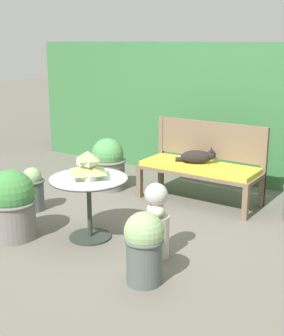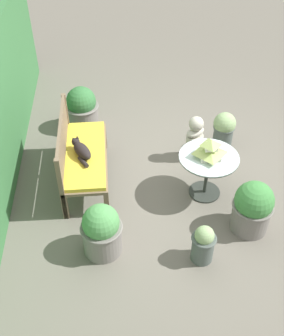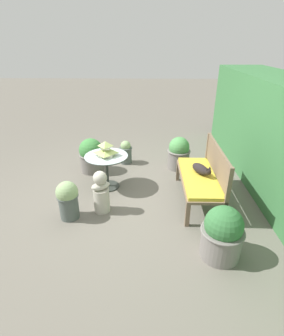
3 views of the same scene
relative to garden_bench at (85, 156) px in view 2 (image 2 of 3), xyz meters
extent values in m
plane|color=#666056|center=(-0.11, -1.22, -0.39)|extent=(30.00, 30.00, 0.00)
cube|color=brown|center=(-0.67, -0.25, -0.21)|extent=(0.06, 0.06, 0.36)
cube|color=brown|center=(0.67, -0.25, -0.21)|extent=(0.06, 0.06, 0.36)
cube|color=brown|center=(-0.67, 0.25, -0.21)|extent=(0.06, 0.06, 0.36)
cube|color=brown|center=(0.67, 0.25, -0.21)|extent=(0.06, 0.06, 0.36)
cube|color=brown|center=(0.00, 0.00, -0.01)|extent=(1.41, 0.55, 0.04)
cube|color=gold|center=(0.00, 0.00, 0.04)|extent=(1.35, 0.51, 0.05)
cube|color=brown|center=(-0.68, 0.26, 0.07)|extent=(0.06, 0.06, 0.92)
cube|color=brown|center=(0.68, 0.26, 0.07)|extent=(0.06, 0.06, 0.92)
cube|color=brown|center=(0.00, 0.26, 0.31)|extent=(1.35, 0.04, 0.43)
ellipsoid|color=black|center=(-0.06, 0.03, 0.14)|extent=(0.39, 0.31, 0.16)
sphere|color=black|center=(0.09, 0.11, 0.17)|extent=(0.10, 0.10, 0.10)
cone|color=black|center=(0.08, 0.13, 0.23)|extent=(0.04, 0.04, 0.05)
cone|color=black|center=(0.11, 0.08, 0.23)|extent=(0.04, 0.04, 0.05)
cylinder|color=black|center=(-0.22, 0.02, 0.09)|extent=(0.20, 0.14, 0.05)
cylinder|color=#2D332D|center=(-0.39, -1.51, -0.38)|extent=(0.40, 0.40, 0.02)
cylinder|color=#2D332D|center=(-0.39, -1.51, -0.10)|extent=(0.04, 0.04, 0.59)
cylinder|color=silver|center=(-0.39, -1.51, 0.21)|extent=(0.73, 0.73, 0.01)
torus|color=#2D332D|center=(-0.39, -1.51, 0.19)|extent=(0.74, 0.74, 0.02)
cube|color=silver|center=(-0.39, -1.51, 0.24)|extent=(0.24, 0.24, 0.05)
pyramid|color=#A8BC66|center=(-0.39, -1.51, 0.30)|extent=(0.32, 0.32, 0.07)
cube|color=silver|center=(-0.39, -1.51, 0.36)|extent=(0.15, 0.15, 0.05)
pyramid|color=#A8BC66|center=(-0.39, -1.51, 0.43)|extent=(0.20, 0.20, 0.08)
cylinder|color=#B7B2A3|center=(0.34, -1.50, -0.20)|extent=(0.24, 0.24, 0.38)
ellipsoid|color=#B7B2A3|center=(0.34, -1.50, 0.04)|extent=(0.29, 0.33, 0.11)
sphere|color=#B7B2A3|center=(0.34, -1.50, 0.18)|extent=(0.20, 0.20, 0.20)
cylinder|color=slate|center=(-1.20, -0.19, -0.20)|extent=(0.43, 0.43, 0.38)
torus|color=slate|center=(-1.20, -0.19, -0.02)|extent=(0.47, 0.47, 0.03)
sphere|color=#4C8E4C|center=(-1.20, -0.19, 0.06)|extent=(0.41, 0.41, 0.41)
cylinder|color=#4C5651|center=(-1.42, -1.27, -0.22)|extent=(0.24, 0.24, 0.35)
torus|color=#4C5651|center=(-1.42, -1.27, -0.06)|extent=(0.28, 0.28, 0.03)
sphere|color=#89A870|center=(-1.42, -1.27, -0.01)|extent=(0.21, 0.21, 0.21)
cylinder|color=slate|center=(1.23, 0.08, -0.20)|extent=(0.48, 0.48, 0.38)
torus|color=slate|center=(1.23, 0.08, -0.03)|extent=(0.51, 0.51, 0.03)
sphere|color=#336B38|center=(1.23, 0.08, 0.07)|extent=(0.45, 0.45, 0.45)
cylinder|color=#4C5651|center=(0.52, -1.95, -0.21)|extent=(0.28, 0.28, 0.37)
torus|color=#4C5651|center=(0.52, -1.95, -0.03)|extent=(0.31, 0.31, 0.03)
sphere|color=#89A870|center=(0.52, -1.95, 0.04)|extent=(0.32, 0.32, 0.32)
cylinder|color=slate|center=(-1.02, -1.92, -0.21)|extent=(0.44, 0.44, 0.37)
torus|color=slate|center=(-1.02, -1.92, -0.03)|extent=(0.48, 0.48, 0.03)
sphere|color=#3D7F3D|center=(-1.02, -1.92, 0.06)|extent=(0.45, 0.45, 0.45)
camera|label=1|loc=(2.35, -4.71, 1.46)|focal=50.00mm
camera|label=2|loc=(-4.23, -0.37, 3.44)|focal=45.00mm
camera|label=3|loc=(3.66, -0.80, 1.97)|focal=28.00mm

